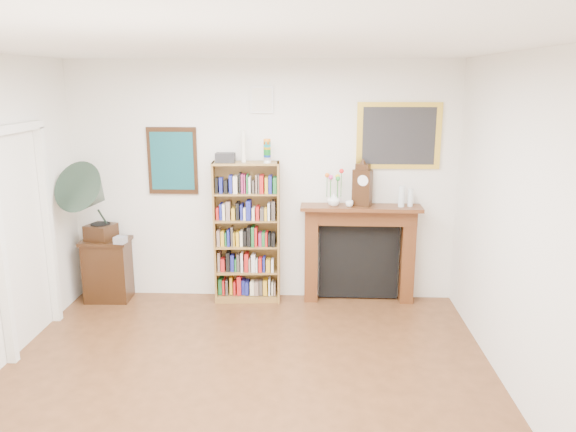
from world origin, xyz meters
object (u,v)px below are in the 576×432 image
at_px(bookshelf, 246,225).
at_px(cd_stack, 120,240).
at_px(bottle_left, 402,196).
at_px(mantel_clock, 362,186).
at_px(gramophone, 93,197).
at_px(bottle_right, 410,198).
at_px(teacup, 349,204).
at_px(fireplace, 359,245).
at_px(flower_vase, 334,199).
at_px(side_cabinet, 108,270).

xyz_separation_m(bookshelf, cd_stack, (-1.43, -0.21, -0.14)).
bearing_deg(bottle_left, mantel_clock, 176.23).
relative_size(gramophone, bottle_right, 4.80).
bearing_deg(teacup, mantel_clock, 20.81).
relative_size(bookshelf, mantel_clock, 3.95).
distance_m(fireplace, mantel_clock, 0.71).
bearing_deg(bottle_left, cd_stack, -176.81).
distance_m(fireplace, gramophone, 3.10).
relative_size(teacup, bottle_left, 0.37).
bearing_deg(fireplace, flower_vase, -167.68).
distance_m(teacup, bottle_left, 0.59).
bearing_deg(side_cabinet, teacup, -2.11).
xyz_separation_m(side_cabinet, cd_stack, (0.23, -0.15, 0.41)).
height_order(fireplace, bottle_left, bottle_left).
bearing_deg(side_cabinet, gramophone, -110.25).
bearing_deg(gramophone, cd_stack, 17.60).
height_order(fireplace, flower_vase, flower_vase).
bearing_deg(fireplace, teacup, -140.11).
relative_size(bookshelf, teacup, 21.22).
bearing_deg(bookshelf, mantel_clock, -3.79).
height_order(side_cabinet, flower_vase, flower_vase).
bearing_deg(cd_stack, flower_vase, 4.72).
height_order(bookshelf, bottle_right, bookshelf).
relative_size(flower_vase, teacup, 1.72).
xyz_separation_m(bookshelf, side_cabinet, (-1.66, -0.06, -0.55)).
distance_m(gramophone, mantel_clock, 3.04).
bearing_deg(teacup, flower_vase, 164.65).
bearing_deg(side_cabinet, mantel_clock, -1.06).
bearing_deg(bottle_right, fireplace, 174.31).
xyz_separation_m(cd_stack, flower_vase, (2.44, 0.20, 0.46)).
bearing_deg(teacup, gramophone, -176.82).
height_order(mantel_clock, bottle_right, mantel_clock).
distance_m(bookshelf, teacup, 1.22).
distance_m(bookshelf, bottle_right, 1.91).
height_order(mantel_clock, flower_vase, mantel_clock).
relative_size(teacup, bottle_right, 0.45).
relative_size(fireplace, mantel_clock, 2.87).
xyz_separation_m(fireplace, teacup, (-0.14, -0.11, 0.51)).
distance_m(bookshelf, cd_stack, 1.45).
relative_size(gramophone, teacup, 10.67).
height_order(fireplace, gramophone, gramophone).
bearing_deg(bookshelf, teacup, -6.43).
bearing_deg(gramophone, bookshelf, 23.18).
xyz_separation_m(fireplace, flower_vase, (-0.31, -0.06, 0.56)).
relative_size(gramophone, bottle_left, 4.00).
bearing_deg(bookshelf, bottle_right, -3.79).
distance_m(bookshelf, gramophone, 1.76).
xyz_separation_m(mantel_clock, bottle_right, (0.55, -0.00, -0.13)).
bearing_deg(gramophone, fireplace, 21.09).
xyz_separation_m(side_cabinet, bottle_right, (3.53, 0.06, 0.89)).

